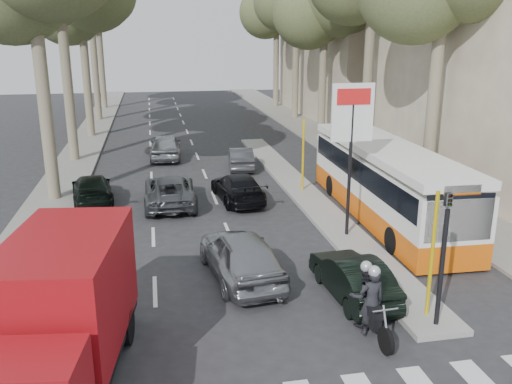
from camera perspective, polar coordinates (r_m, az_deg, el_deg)
ground at (r=14.92m, az=4.22°, el=-12.54°), size 120.00×120.00×0.00m
sidewalk_right at (r=40.14m, az=6.85°, el=5.92°), size 3.20×70.00×0.12m
median_left at (r=41.46m, az=-17.06°, el=5.65°), size 2.40×64.00×0.12m
traffic_island at (r=25.56m, az=4.87°, el=0.07°), size 1.50×26.00×0.16m
building_far at (r=50.34m, az=11.77°, el=16.86°), size 11.00×20.00×16.00m
billboard at (r=19.17m, az=9.99°, el=5.57°), size 1.50×12.10×5.60m
traffic_light_island at (r=13.82m, az=19.26°, el=-4.53°), size 0.16×0.41×3.60m
tree_r_e at (r=56.27m, az=2.30°, el=19.50°), size 7.40×7.20×14.10m
silver_hatchback at (r=16.48m, az=-1.62°, el=-6.65°), size 2.37×4.69×1.53m
dark_hatchback at (r=15.66m, az=10.15°, el=-8.79°), size 1.53×3.81×1.23m
queue_car_a at (r=23.84m, az=-9.06°, el=0.15°), size 2.19×4.66×1.29m
queue_car_b at (r=24.12m, az=-1.94°, el=0.48°), size 2.17×4.47×1.25m
queue_car_c at (r=32.87m, az=-9.52°, el=4.76°), size 1.98×4.50×1.51m
queue_car_d at (r=30.02m, az=-1.62°, el=3.59°), size 1.61×3.73×1.19m
queue_car_e at (r=25.14m, az=-16.88°, el=0.36°), size 2.22×4.30×1.19m
red_truck at (r=12.07m, az=-19.91°, el=-12.05°), size 2.95×6.08×3.12m
city_bus at (r=22.28m, az=13.45°, el=1.25°), size 2.78×11.44×3.00m
motorcycle at (r=13.91m, az=11.71°, el=-11.12°), size 0.82×2.22×1.89m
pedestrian_near at (r=23.20m, az=17.07°, el=-0.05°), size 0.82×1.08×1.66m
pedestrian_far at (r=28.39m, az=16.47°, el=2.90°), size 1.14×0.67×1.65m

